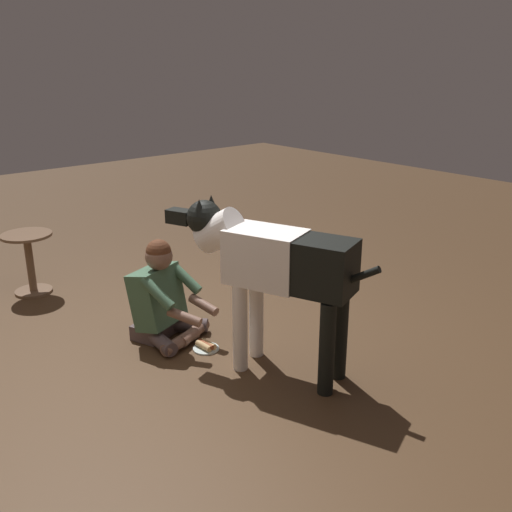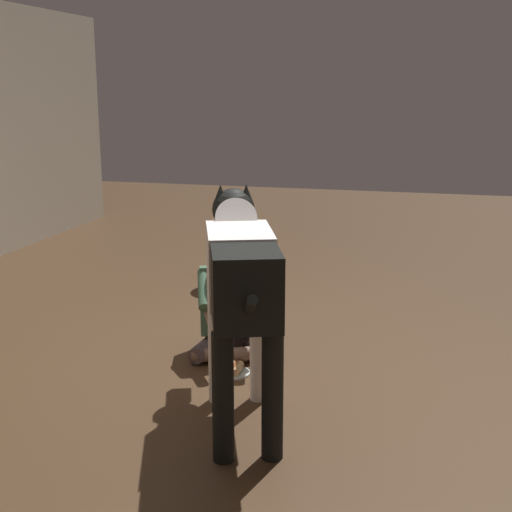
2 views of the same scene
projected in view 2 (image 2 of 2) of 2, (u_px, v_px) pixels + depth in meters
The scene contains 5 objects.
ground_plane at pixel (215, 362), 4.55m from camera, with size 15.83×15.83×0.00m, color #48301D.
person_sitting_on_floor at pixel (230, 304), 4.66m from camera, with size 0.72×0.61×0.82m.
large_dog at pixel (240, 276), 3.63m from camera, with size 1.53×0.69×1.19m.
hot_dog_on_plate at pixel (234, 370), 4.36m from camera, with size 0.20×0.20×0.06m.
round_side_table at pixel (236, 246), 6.28m from camera, with size 0.46×0.46×0.58m.
Camera 2 is at (-4.05, -1.34, 1.75)m, focal length 49.04 mm.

